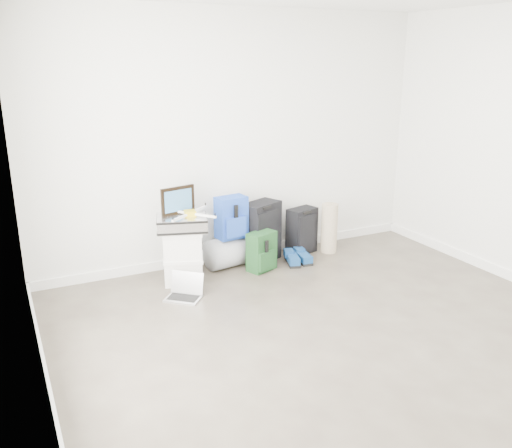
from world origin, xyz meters
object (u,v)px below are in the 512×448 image
duffel_bag (231,251)px  large_suitcase (261,232)px  laptop (185,292)px  carry_on (302,231)px  boxes_stack (183,256)px  briefcase (182,223)px

duffel_bag → large_suitcase: large_suitcase is taller
laptop → carry_on: bearing=60.5°
duffel_bag → carry_on: (0.91, 0.02, 0.10)m
boxes_stack → duffel_bag: bearing=38.7°
large_suitcase → boxes_stack: bearing=168.7°
duffel_bag → laptop: bearing=-151.4°
large_suitcase → laptop: (-1.10, -0.56, -0.28)m
briefcase → large_suitcase: (0.98, 0.21, -0.29)m
boxes_stack → briefcase: briefcase is taller
duffel_bag → laptop: (-0.72, -0.56, -0.11)m
boxes_stack → laptop: boxes_stack is taller
boxes_stack → duffel_bag: boxes_stack is taller
boxes_stack → briefcase: bearing=0.0°
briefcase → laptop: size_ratio=1.21×
carry_on → laptop: (-1.63, -0.57, -0.21)m
briefcase → laptop: briefcase is taller
briefcase → carry_on: 1.58m
duffel_bag → boxes_stack: bearing=-170.4°
boxes_stack → large_suitcase: bearing=32.1°
duffel_bag → briefcase: bearing=-170.4°
briefcase → duffel_bag: 0.79m
boxes_stack → carry_on: (1.52, 0.22, -0.01)m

